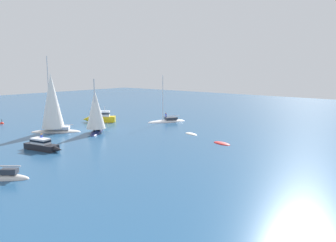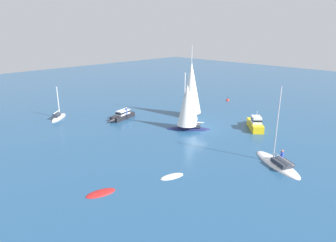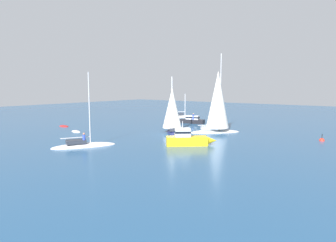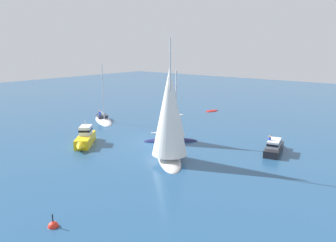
# 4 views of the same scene
# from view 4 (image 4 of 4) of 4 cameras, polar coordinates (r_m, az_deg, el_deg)

# --- Properties ---
(ground_plane) EXTENTS (160.00, 160.00, 0.00)m
(ground_plane) POSITION_cam_4_polar(r_m,az_deg,el_deg) (38.43, -1.83, -3.75)
(ground_plane) COLOR navy
(dinghy) EXTENTS (2.76, 1.72, 0.39)m
(dinghy) POSITION_cam_4_polar(r_m,az_deg,el_deg) (53.12, 1.58, 0.95)
(dinghy) COLOR silver
(dinghy) RESTS_ON ground
(yacht) EXTENTS (6.89, 6.91, 12.13)m
(yacht) POSITION_cam_4_polar(r_m,az_deg,el_deg) (31.24, 0.27, 0.52)
(yacht) COLOR silver
(yacht) RESTS_ON ground
(sailboat) EXTENTS (5.39, 5.84, 8.76)m
(sailboat) POSITION_cam_4_polar(r_m,az_deg,el_deg) (38.07, 0.73, 1.00)
(sailboat) COLOR #191E4C
(sailboat) RESTS_ON ground
(cabin_cruiser) EXTENTS (5.36, 4.90, 2.88)m
(cabin_cruiser) POSITION_cam_4_polar(r_m,az_deg,el_deg) (38.45, -14.34, -2.96)
(cabin_cruiser) COLOR yellow
(cabin_cruiser) RESTS_ON ground
(dinghy_1) EXTENTS (2.99, 1.89, 0.38)m
(dinghy_1) POSITION_cam_4_polar(r_m,az_deg,el_deg) (57.28, 7.67, 1.72)
(dinghy_1) COLOR #B21E1E
(dinghy_1) RESTS_ON ground
(cabin_cruiser_1) EXTENTS (5.80, 2.43, 1.95)m
(cabin_cruiser_1) POSITION_cam_4_polar(r_m,az_deg,el_deg) (36.52, 18.06, -4.29)
(cabin_cruiser_1) COLOR black
(cabin_cruiser_1) RESTS_ON ground
(sailboat_1) EXTENTS (5.38, 7.38, 8.98)m
(sailboat_1) POSITION_cam_4_polar(r_m,az_deg,el_deg) (50.26, -11.24, 0.14)
(sailboat_1) COLOR white
(sailboat_1) RESTS_ON ground
(channel_buoy) EXTENTS (0.67, 0.67, 1.19)m
(channel_buoy) POSITION_cam_4_polar(r_m,az_deg,el_deg) (22.64, -19.40, -17.01)
(channel_buoy) COLOR red
(channel_buoy) RESTS_ON ground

